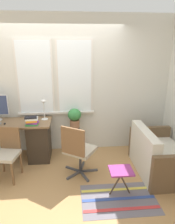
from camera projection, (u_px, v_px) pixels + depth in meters
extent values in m
plane|color=tan|center=(60.00, 165.00, 3.73)|extent=(14.00, 14.00, 0.00)
cube|color=silver|center=(58.00, 87.00, 3.94)|extent=(9.00, 0.06, 2.70)
cube|color=silver|center=(35.00, 78.00, 3.81)|extent=(0.70, 0.02, 1.44)
cube|color=white|center=(35.00, 78.00, 3.80)|extent=(0.63, 0.01, 1.37)
cube|color=silver|center=(75.00, 77.00, 3.88)|extent=(0.70, 0.02, 1.44)
cube|color=white|center=(75.00, 78.00, 3.87)|extent=(0.63, 0.01, 1.37)
cube|color=silver|center=(57.00, 112.00, 4.06)|extent=(1.51, 0.11, 0.04)
cube|color=brown|center=(3.00, 123.00, 3.69)|extent=(1.76, 0.58, 0.03)
cube|color=#33281E|center=(39.00, 141.00, 3.86)|extent=(0.40, 0.50, 0.74)
ellipsoid|color=black|center=(5.00, 124.00, 3.59)|extent=(0.04, 0.06, 0.03)
cylinder|color=white|center=(45.00, 119.00, 3.84)|extent=(0.13, 0.13, 0.01)
cylinder|color=white|center=(44.00, 111.00, 3.79)|extent=(0.02, 0.02, 0.33)
ellipsoid|color=white|center=(43.00, 101.00, 3.73)|extent=(0.10, 0.10, 0.06)
cube|color=green|center=(32.00, 124.00, 3.55)|extent=(0.22, 0.12, 0.03)
cube|color=purple|center=(32.00, 122.00, 3.56)|extent=(0.22, 0.16, 0.03)
cube|color=orange|center=(31.00, 121.00, 3.55)|extent=(0.21, 0.18, 0.03)
cube|color=white|center=(32.00, 119.00, 3.54)|extent=(0.22, 0.16, 0.04)
cube|color=black|center=(31.00, 117.00, 3.52)|extent=(0.23, 0.16, 0.02)
cylinder|color=brown|center=(12.00, 174.00, 3.12)|extent=(0.04, 0.04, 0.42)
cylinder|color=brown|center=(3.00, 161.00, 3.46)|extent=(0.04, 0.04, 0.42)
cylinder|color=brown|center=(21.00, 162.00, 3.43)|extent=(0.04, 0.04, 0.42)
cube|color=#B2A893|center=(6.00, 156.00, 3.22)|extent=(0.45, 0.43, 0.06)
cube|color=brown|center=(10.00, 138.00, 3.34)|extent=(0.35, 0.10, 0.39)
cube|color=#47474C|center=(73.00, 169.00, 3.57)|extent=(0.28, 0.19, 0.03)
cube|color=#47474C|center=(74.00, 175.00, 3.40)|extent=(0.26, 0.22, 0.03)
cube|color=#47474C|center=(84.00, 176.00, 3.37)|extent=(0.14, 0.30, 0.03)
cube|color=#47474C|center=(89.00, 171.00, 3.53)|extent=(0.31, 0.05, 0.03)
cube|color=#47474C|center=(82.00, 167.00, 3.65)|extent=(0.11, 0.30, 0.03)
cylinder|color=#333338|center=(80.00, 161.00, 3.44)|extent=(0.04, 0.04, 0.38)
cube|color=#B2A893|center=(80.00, 150.00, 3.37)|extent=(0.61, 0.60, 0.06)
cube|color=brown|center=(73.00, 142.00, 3.10)|extent=(0.37, 0.25, 0.45)
cube|color=silver|center=(160.00, 161.00, 3.49)|extent=(0.79, 1.00, 0.41)
cube|color=silver|center=(145.00, 141.00, 3.35)|extent=(0.16, 1.00, 0.38)
cube|color=brown|center=(149.00, 141.00, 3.98)|extent=(0.79, 0.09, 0.62)
cylinder|color=#333338|center=(75.00, 128.00, 4.01)|extent=(0.20, 0.20, 0.02)
cylinder|color=#333338|center=(79.00, 140.00, 4.10)|extent=(0.01, 0.01, 0.54)
cylinder|color=#333338|center=(73.00, 139.00, 4.16)|extent=(0.01, 0.01, 0.54)
cylinder|color=#333338|center=(73.00, 142.00, 4.02)|extent=(0.01, 0.01, 0.54)
cylinder|color=#9E6B4C|center=(75.00, 124.00, 3.98)|extent=(0.19, 0.19, 0.15)
ellipsoid|color=#388442|center=(74.00, 115.00, 3.92)|extent=(0.27, 0.27, 0.24)
cube|color=slate|center=(119.00, 199.00, 2.88)|extent=(1.08, 0.69, 0.01)
cube|color=#C63838|center=(122.00, 209.00, 2.70)|extent=(1.06, 0.06, 0.00)
cube|color=#334C99|center=(119.00, 199.00, 2.88)|extent=(1.06, 0.06, 0.00)
cube|color=#DBCC4C|center=(116.00, 190.00, 3.07)|extent=(1.06, 0.06, 0.00)
cube|color=#93337A|center=(121.00, 171.00, 2.87)|extent=(0.34, 0.29, 0.02)
cylinder|color=#4C3D2D|center=(116.00, 183.00, 2.93)|extent=(0.21, 0.02, 0.40)
cylinder|color=#4C3D2D|center=(124.00, 182.00, 2.94)|extent=(0.21, 0.02, 0.40)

